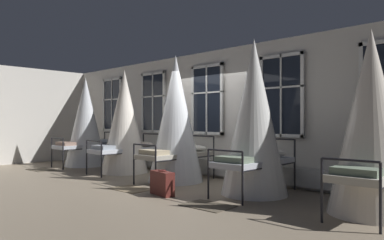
{
  "coord_description": "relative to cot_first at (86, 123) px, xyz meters",
  "views": [
    {
      "loc": [
        5.93,
        -5.61,
        1.38
      ],
      "look_at": [
        0.47,
        0.08,
        1.4
      ],
      "focal_mm": 33.87,
      "sensor_mm": 36.0,
      "label": 1
    }
  ],
  "objects": [
    {
      "name": "ground",
      "position": [
        4.1,
        -0.12,
        -1.32
      ],
      "size": [
        22.52,
        22.52,
        0.0
      ],
      "primitive_type": "plane",
      "color": "gray"
    },
    {
      "name": "back_wall_with_windows",
      "position": [
        4.1,
        1.09,
        0.23
      ],
      "size": [
        12.26,
        0.1,
        3.1
      ],
      "primitive_type": "cube",
      "color": "silver",
      "rests_on": "ground"
    },
    {
      "name": "window_bank",
      "position": [
        4.1,
        0.97,
        -0.28
      ],
      "size": [
        9.28,
        0.1,
        2.7
      ],
      "color": "black",
      "rests_on": "ground"
    },
    {
      "name": "cot_first",
      "position": [
        0.0,
        0.0,
        0.0
      ],
      "size": [
        1.25,
        1.84,
        2.7
      ],
      "rotation": [
        0.0,
        0.0,
        1.56
      ],
      "color": "black",
      "rests_on": "ground"
    },
    {
      "name": "cot_second",
      "position": [
        2.07,
        -0.04,
        0.02
      ],
      "size": [
        1.25,
        1.86,
        2.73
      ],
      "rotation": [
        0.0,
        0.0,
        1.54
      ],
      "color": "black",
      "rests_on": "ground"
    },
    {
      "name": "cot_third",
      "position": [
        4.07,
        -0.06,
        0.08
      ],
      "size": [
        1.25,
        1.84,
        2.87
      ],
      "rotation": [
        0.0,
        0.0,
        1.57
      ],
      "color": "black",
      "rests_on": "ground"
    },
    {
      "name": "cot_fourth",
      "position": [
        6.18,
        -0.03,
        0.11
      ],
      "size": [
        1.25,
        1.85,
        2.92
      ],
      "rotation": [
        0.0,
        0.0,
        1.59
      ],
      "color": "black",
      "rests_on": "ground"
    },
    {
      "name": "cot_fifth",
      "position": [
        8.26,
        -0.08,
        0.02
      ],
      "size": [
        1.25,
        1.85,
        2.75
      ],
      "rotation": [
        0.0,
        0.0,
        1.59
      ],
      "color": "black",
      "rests_on": "ground"
    },
    {
      "name": "rug_first",
      "position": [
        -0.03,
        -1.34,
        -1.31
      ],
      "size": [
        0.82,
        0.59,
        0.01
      ],
      "primitive_type": "cube",
      "rotation": [
        0.0,
        0.0,
        0.04
      ],
      "color": "brown",
      "rests_on": "ground"
    },
    {
      "name": "rug_third",
      "position": [
        4.1,
        -1.34,
        -1.31
      ],
      "size": [
        0.81,
        0.58,
        0.01
      ],
      "primitive_type": "cube",
      "rotation": [
        0.0,
        0.0,
        0.02
      ],
      "color": "#8E7A5B",
      "rests_on": "ground"
    },
    {
      "name": "rug_fourth",
      "position": [
        6.17,
        -1.34,
        -1.31
      ],
      "size": [
        0.82,
        0.59,
        0.01
      ],
      "primitive_type": "cube",
      "rotation": [
        0.0,
        0.0,
        0.04
      ],
      "color": "brown",
      "rests_on": "ground"
    },
    {
      "name": "suitcase_dark",
      "position": [
        4.99,
        -1.28,
        -1.1
      ],
      "size": [
        0.59,
        0.3,
        0.47
      ],
      "rotation": [
        0.0,
        0.0,
        -0.17
      ],
      "color": "#5B231E",
      "rests_on": "ground"
    }
  ]
}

